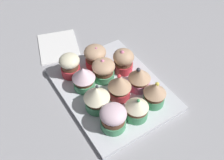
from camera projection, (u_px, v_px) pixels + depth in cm
name	position (u px, v px, depth cm)	size (l,w,h in cm)	color
ground_plane	(112.00, 94.00, 74.17)	(180.00, 180.00, 3.00)	#9E9EA3
baking_tray	(112.00, 89.00, 72.62)	(32.23, 25.42, 1.20)	silver
cupcake_0	(70.00, 65.00, 72.87)	(5.65, 5.65, 6.91)	#D1333D
cupcake_1	(84.00, 78.00, 69.49)	(6.15, 6.15, 7.17)	#4C9E6B
cupcake_2	(97.00, 98.00, 64.96)	(6.53, 6.53, 7.54)	#4C9E6B
cupcake_3	(113.00, 118.00, 61.47)	(6.26, 6.26, 6.71)	#4C9E6B
cupcake_4	(95.00, 56.00, 75.46)	(6.26, 6.26, 6.96)	#D1333D
cupcake_5	(104.00, 69.00, 72.23)	(6.25, 6.25, 6.59)	#4C9E6B
cupcake_6	(119.00, 87.00, 67.17)	(6.06, 6.06, 7.86)	#D1333D
cupcake_7	(138.00, 107.00, 63.63)	(5.72, 5.72, 6.85)	#4C9E6B
cupcake_8	(123.00, 61.00, 73.92)	(5.82, 5.82, 7.55)	#D1333D
cupcake_9	(140.00, 78.00, 69.70)	(5.93, 5.93, 7.22)	pink
cupcake_10	(155.00, 94.00, 66.05)	(5.71, 5.71, 7.33)	#4C9E6B
napkin	(58.00, 46.00, 85.13)	(14.81, 12.04, 0.60)	white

